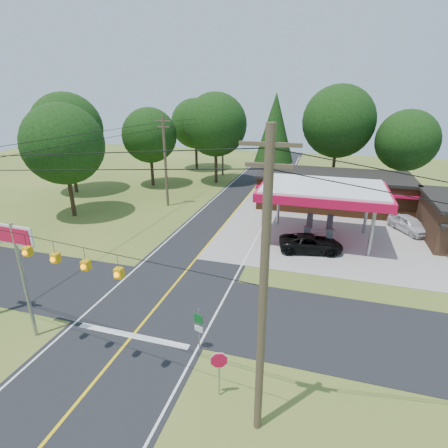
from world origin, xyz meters
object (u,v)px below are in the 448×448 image
(big_stop_sign, at_px, (18,256))
(octagonal_stop_sign, at_px, (219,364))
(gas_canopy, at_px, (323,192))
(sedan_car, at_px, (409,224))
(suv_car, at_px, (311,243))

(big_stop_sign, bearing_deg, octagonal_stop_sign, -5.39)
(gas_canopy, xyz_separation_m, big_stop_sign, (-14.00, -18.01, 0.49))
(gas_canopy, distance_m, sedan_car, 9.61)
(sedan_car, height_order, big_stop_sign, big_stop_sign)
(gas_canopy, xyz_separation_m, sedan_car, (8.00, 4.00, -3.51))
(sedan_car, relative_size, big_stop_sign, 0.68)
(gas_canopy, xyz_separation_m, suv_car, (-0.50, -3.00, -3.56))
(suv_car, distance_m, sedan_car, 11.01)
(sedan_car, bearing_deg, big_stop_sign, -164.63)
(suv_car, xyz_separation_m, big_stop_sign, (-13.50, -15.01, 4.05))
(big_stop_sign, bearing_deg, gas_canopy, 52.14)
(suv_car, bearing_deg, sedan_car, -61.53)
(suv_car, bearing_deg, gas_canopy, -20.46)
(gas_canopy, distance_m, suv_car, 4.68)
(suv_car, height_order, big_stop_sign, big_stop_sign)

